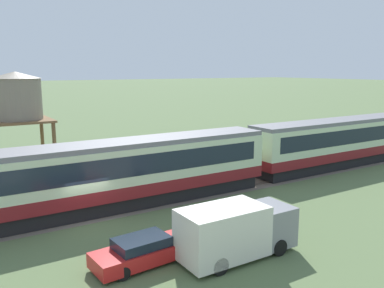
{
  "coord_description": "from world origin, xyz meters",
  "views": [
    {
      "loc": [
        -6.77,
        -22.26,
        8.72
      ],
      "look_at": [
        10.14,
        4.69,
        2.82
      ],
      "focal_mm": 38.0,
      "sensor_mm": 36.0,
      "label": 1
    }
  ],
  "objects": [
    {
      "name": "ground_plane",
      "position": [
        0.0,
        0.0,
        0.0
      ],
      "size": [
        600.0,
        600.0,
        0.0
      ],
      "primitive_type": "plane",
      "color": "#566B42"
    },
    {
      "name": "passenger_train",
      "position": [
        3.31,
        1.24,
        2.37
      ],
      "size": [
        62.69,
        3.06,
        4.27
      ],
      "color": "maroon",
      "rests_on": "ground_plane"
    },
    {
      "name": "railway_track",
      "position": [
        10.24,
        1.24,
        0.01
      ],
      "size": [
        118.49,
        3.6,
        0.04
      ],
      "color": "#665B51",
      "rests_on": "ground_plane"
    },
    {
      "name": "water_tower",
      "position": [
        -1.78,
        10.03,
        6.54
      ],
      "size": [
        4.57,
        4.57,
        8.53
      ],
      "color": "brown",
      "rests_on": "ground_plane"
    },
    {
      "name": "parked_car_red",
      "position": [
        0.51,
        -6.56,
        0.62
      ],
      "size": [
        4.91,
        2.13,
        1.29
      ],
      "rotation": [
        0.0,
        0.0,
        0.07
      ],
      "color": "red",
      "rests_on": "ground_plane"
    },
    {
      "name": "delivery_truck_grey",
      "position": [
        4.44,
        -8.22,
        1.31
      ],
      "size": [
        5.81,
        2.24,
        2.54
      ],
      "color": "gray",
      "rests_on": "ground_plane"
    }
  ]
}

